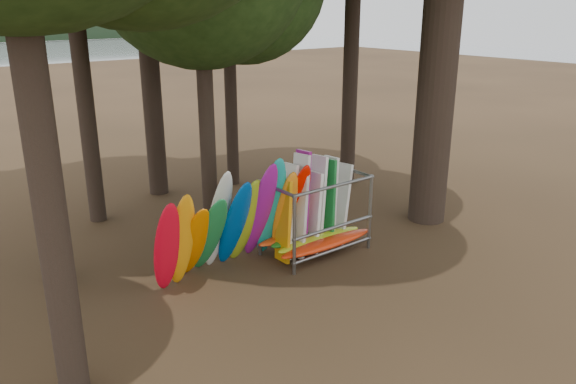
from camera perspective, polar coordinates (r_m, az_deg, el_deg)
ground at (r=15.12m, az=1.39°, el=-6.98°), size 120.00×120.00×0.00m
kayak_row at (r=14.21m, az=-4.92°, el=-3.08°), size 4.58×1.94×3.03m
storage_rack at (r=15.30m, az=2.76°, el=-2.58°), size 3.12×1.54×2.85m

